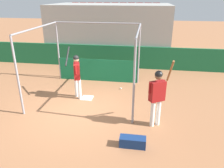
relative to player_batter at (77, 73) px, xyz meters
The scene contains 9 objects.
ground_plane 1.50m from the player_batter, 72.84° to the right, with size 60.00×60.00×0.00m, color #9E6642.
outfield_wall 4.13m from the player_batter, 85.57° to the left, with size 24.00×0.12×1.22m.
bleacher_section 6.19m from the player_batter, 87.05° to the left, with size 7.05×4.00×3.30m.
batting_cage 1.31m from the player_batter, 72.42° to the left, with size 3.78×3.51×2.69m.
home_plate 1.09m from the player_batter, ahead, with size 0.44×0.44×0.02m.
player_batter is the anchor object (origin of this frame).
player_waiting 3.33m from the player_batter, 27.65° to the right, with size 0.67×0.70×2.13m.
equipment_bag 3.67m from the player_batter, 49.01° to the right, with size 0.70×0.28×0.28m.
baseball 2.15m from the player_batter, 34.32° to the left, with size 0.07×0.07×0.07m.
Camera 1 is at (2.21, -6.48, 3.78)m, focal length 35.00 mm.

